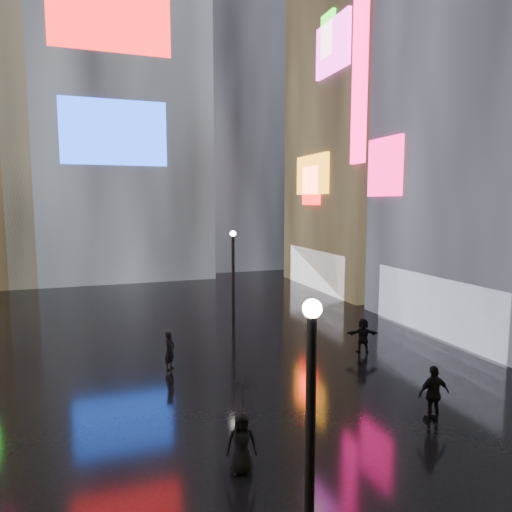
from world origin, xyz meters
name	(u,v)px	position (x,y,z in m)	size (l,w,h in m)	color
ground	(201,340)	(0.00, 20.00, 0.00)	(140.00, 140.00, 0.00)	black
building_right_far	(375,105)	(15.98, 30.00, 13.98)	(10.28, 12.00, 28.00)	black
tower_main	(108,41)	(-3.00, 43.97, 21.01)	(16.00, 14.20, 42.00)	black
tower_flank_right	(230,101)	(9.00, 46.00, 17.00)	(12.00, 12.00, 34.00)	black
lamp_near	(310,441)	(-1.54, 5.02, 2.94)	(0.30, 0.30, 5.20)	black
lamp_far	(233,275)	(1.92, 21.03, 2.94)	(0.30, 0.30, 5.20)	black
pedestrian_3	(434,394)	(4.89, 9.67, 0.87)	(1.01, 0.42, 1.73)	black
pedestrian_4	(241,443)	(-1.40, 9.06, 0.77)	(0.75, 0.49, 1.53)	black
pedestrian_5	(363,335)	(6.38, 15.91, 0.77)	(1.43, 0.45, 1.54)	black
pedestrian_6	(170,351)	(-2.01, 16.66, 0.77)	(0.56, 0.37, 1.54)	black
umbrella_2	(241,397)	(-1.40, 9.06, 1.94)	(0.89, 0.91, 0.82)	black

